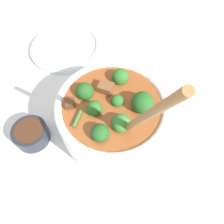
% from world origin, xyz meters
% --- Properties ---
extents(ground_plane, '(4.00, 4.00, 0.00)m').
position_xyz_m(ground_plane, '(0.00, 0.00, 0.00)').
color(ground_plane, silver).
extents(stew_bowl, '(0.23, 0.24, 0.31)m').
position_xyz_m(stew_bowl, '(0.00, 0.00, 0.06)').
color(stew_bowl, white).
rests_on(stew_bowl, ground_plane).
extents(condiment_bowl, '(0.07, 0.07, 0.04)m').
position_xyz_m(condiment_bowl, '(0.10, -0.14, 0.02)').
color(condiment_bowl, '#232833').
rests_on(condiment_bowl, ground_plane).
extents(empty_plate, '(0.20, 0.20, 0.02)m').
position_xyz_m(empty_plate, '(-0.17, -0.23, 0.01)').
color(empty_plate, white).
rests_on(empty_plate, ground_plane).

